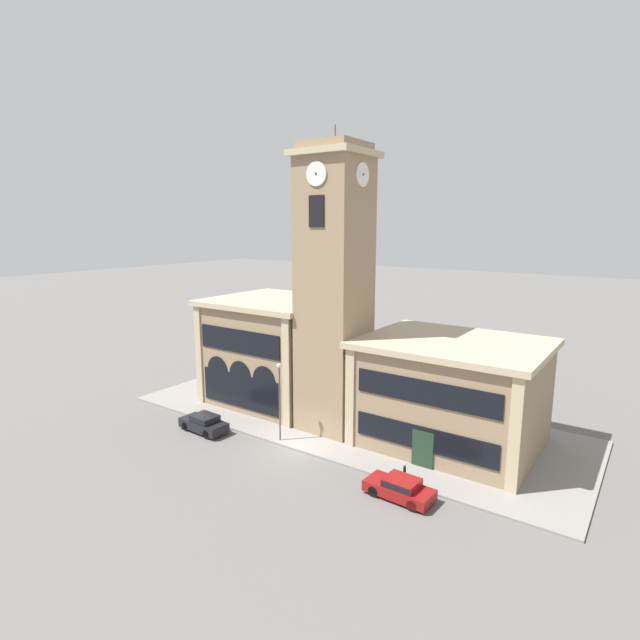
{
  "coord_description": "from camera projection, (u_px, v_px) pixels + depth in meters",
  "views": [
    {
      "loc": [
        20.8,
        -26.45,
        16.02
      ],
      "look_at": [
        0.28,
        2.79,
        9.2
      ],
      "focal_mm": 28.0,
      "sensor_mm": 36.0,
      "label": 1
    }
  ],
  "objects": [
    {
      "name": "ground_plane",
      "position": [
        295.0,
        450.0,
        36.01
      ],
      "size": [
        300.0,
        300.0,
        0.0
      ],
      "primitive_type": "plane",
      "color": "#605E5B"
    },
    {
      "name": "bollard",
      "position": [
        404.0,
        473.0,
        31.33
      ],
      "size": [
        0.18,
        0.18,
        1.06
      ],
      "color": "black",
      "rests_on": "sidewalk_kerb"
    },
    {
      "name": "town_hall_left_wing",
      "position": [
        277.0,
        350.0,
        45.76
      ],
      "size": [
        11.43,
        10.5,
        9.48
      ],
      "color": "#937A5B",
      "rests_on": "ground_plane"
    },
    {
      "name": "parked_car_near",
      "position": [
        204.0,
        423.0,
        39.16
      ],
      "size": [
        4.15,
        1.92,
        1.4
      ],
      "rotation": [
        0.0,
        0.0,
        3.1
      ],
      "color": "black",
      "rests_on": "ground_plane"
    },
    {
      "name": "street_lamp",
      "position": [
        279.0,
        390.0,
        36.69
      ],
      "size": [
        0.36,
        0.36,
        5.96
      ],
      "color": "#4C4C51",
      "rests_on": "sidewalk_kerb"
    },
    {
      "name": "town_hall_right_wing",
      "position": [
        451.0,
        392.0,
        36.54
      ],
      "size": [
        12.82,
        10.5,
        7.86
      ],
      "color": "#937A5B",
      "rests_on": "ground_plane"
    },
    {
      "name": "clock_tower",
      "position": [
        334.0,
        292.0,
        38.03
      ],
      "size": [
        5.27,
        5.27,
        23.11
      ],
      "color": "#937A5B",
      "rests_on": "ground_plane"
    },
    {
      "name": "parked_car_mid",
      "position": [
        400.0,
        488.0,
        29.6
      ],
      "size": [
        4.2,
        1.97,
        1.29
      ],
      "rotation": [
        0.0,
        0.0,
        3.1
      ],
      "color": "maroon",
      "rests_on": "ground_plane"
    },
    {
      "name": "sidewalk_kerb",
      "position": [
        348.0,
        418.0,
        41.86
      ],
      "size": [
        37.42,
        14.58,
        0.15
      ],
      "color": "gray",
      "rests_on": "ground_plane"
    }
  ]
}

